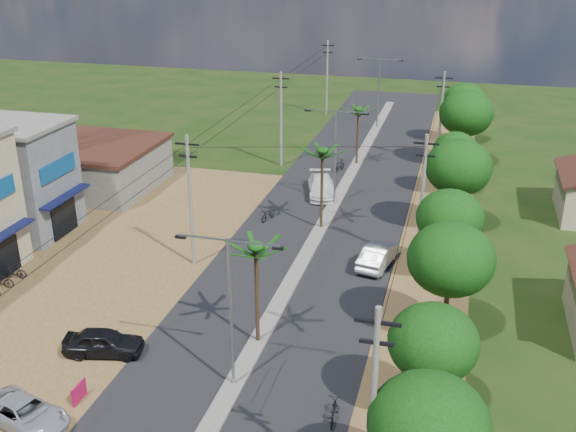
% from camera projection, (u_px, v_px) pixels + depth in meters
% --- Properties ---
extents(ground, '(160.00, 160.00, 0.00)m').
position_uv_depth(ground, '(234.00, 387.00, 33.02)').
color(ground, black).
rests_on(ground, ground).
extents(road, '(12.00, 110.00, 0.04)m').
position_uv_depth(road, '(305.00, 257.00, 46.40)').
color(road, black).
rests_on(road, ground).
extents(median, '(1.00, 90.00, 0.18)m').
position_uv_depth(median, '(315.00, 238.00, 49.05)').
color(median, '#605E56').
rests_on(median, ground).
extents(dirt_lot_west, '(18.00, 46.00, 0.04)m').
position_uv_depth(dirt_lot_west, '(56.00, 276.00, 43.73)').
color(dirt_lot_west, brown).
rests_on(dirt_lot_west, ground).
extents(dirt_shoulder_east, '(5.00, 90.00, 0.03)m').
position_uv_depth(dirt_shoulder_east, '(431.00, 271.00, 44.37)').
color(dirt_shoulder_east, brown).
rests_on(dirt_shoulder_east, ground).
extents(shophouse_grey, '(9.00, 6.40, 8.30)m').
position_uv_depth(shophouse_grey, '(11.00, 177.00, 49.16)').
color(shophouse_grey, '#53555B').
rests_on(shophouse_grey, ground).
extents(low_shed, '(10.40, 10.40, 3.95)m').
position_uv_depth(low_shed, '(96.00, 166.00, 58.69)').
color(low_shed, '#605E56').
rests_on(low_shed, ground).
extents(tree_east_a, '(4.40, 4.40, 6.37)m').
position_uv_depth(tree_east_a, '(429.00, 426.00, 23.68)').
color(tree_east_a, black).
rests_on(tree_east_a, ground).
extents(tree_east_b, '(4.00, 4.00, 5.83)m').
position_uv_depth(tree_east_b, '(433.00, 343.00, 29.23)').
color(tree_east_b, black).
rests_on(tree_east_b, ground).
extents(tree_east_c, '(4.60, 4.60, 6.83)m').
position_uv_depth(tree_east_c, '(451.00, 259.00, 35.09)').
color(tree_east_c, black).
rests_on(tree_east_c, ground).
extents(tree_east_d, '(4.20, 4.20, 6.13)m').
position_uv_depth(tree_east_d, '(450.00, 218.00, 41.61)').
color(tree_east_d, black).
rests_on(tree_east_d, ground).
extents(tree_east_e, '(4.80, 4.80, 7.14)m').
position_uv_depth(tree_east_e, '(459.00, 167.00, 48.41)').
color(tree_east_e, black).
rests_on(tree_east_e, ground).
extents(tree_east_f, '(3.80, 3.80, 5.52)m').
position_uv_depth(tree_east_f, '(455.00, 151.00, 56.11)').
color(tree_east_f, black).
rests_on(tree_east_f, ground).
extents(tree_east_g, '(5.00, 5.00, 7.38)m').
position_uv_depth(tree_east_g, '(466.00, 113.00, 62.58)').
color(tree_east_g, black).
rests_on(tree_east_g, ground).
extents(tree_east_h, '(4.40, 4.40, 6.52)m').
position_uv_depth(tree_east_h, '(464.00, 101.00, 70.03)').
color(tree_east_h, black).
rests_on(tree_east_h, ground).
extents(palm_median_near, '(2.00, 2.00, 6.15)m').
position_uv_depth(palm_median_near, '(256.00, 251.00, 34.47)').
color(palm_median_near, black).
rests_on(palm_median_near, ground).
extents(palm_median_mid, '(2.00, 2.00, 6.55)m').
position_uv_depth(palm_median_mid, '(322.00, 154.00, 48.61)').
color(palm_median_mid, black).
rests_on(palm_median_mid, ground).
extents(palm_median_far, '(2.00, 2.00, 5.85)m').
position_uv_depth(palm_median_far, '(358.00, 112.00, 63.13)').
color(palm_median_far, black).
rests_on(palm_median_far, ground).
extents(streetlight_near, '(5.10, 0.18, 8.00)m').
position_uv_depth(streetlight_near, '(230.00, 301.00, 31.19)').
color(streetlight_near, gray).
rests_on(streetlight_near, ground).
extents(streetlight_mid, '(5.10, 0.18, 8.00)m').
position_uv_depth(streetlight_mid, '(336.00, 149.00, 53.49)').
color(streetlight_mid, gray).
rests_on(streetlight_mid, ground).
extents(streetlight_far, '(5.10, 0.18, 8.00)m').
position_uv_depth(streetlight_far, '(379.00, 87.00, 75.80)').
color(streetlight_far, gray).
rests_on(streetlight_far, ground).
extents(utility_pole_w_b, '(1.60, 0.24, 9.00)m').
position_uv_depth(utility_pole_w_b, '(190.00, 198.00, 43.57)').
color(utility_pole_w_b, '#605E56').
rests_on(utility_pole_w_b, ground).
extents(utility_pole_w_c, '(1.60, 0.24, 9.00)m').
position_uv_depth(utility_pole_w_c, '(281.00, 117.00, 63.21)').
color(utility_pole_w_c, '#605E56').
rests_on(utility_pole_w_c, ground).
extents(utility_pole_w_d, '(1.60, 0.24, 9.00)m').
position_uv_depth(utility_pole_w_d, '(327.00, 76.00, 81.94)').
color(utility_pole_w_d, '#605E56').
rests_on(utility_pole_w_d, ground).
extents(utility_pole_e_a, '(1.60, 0.24, 9.00)m').
position_uv_depth(utility_pole_e_a, '(373.00, 410.00, 24.06)').
color(utility_pole_e_a, '#605E56').
rests_on(utility_pole_e_a, ground).
extents(utility_pole_e_b, '(1.60, 0.24, 9.00)m').
position_uv_depth(utility_pole_e_b, '(422.00, 198.00, 43.69)').
color(utility_pole_e_b, '#605E56').
rests_on(utility_pole_e_b, ground).
extents(utility_pole_e_c, '(1.60, 0.24, 9.00)m').
position_uv_depth(utility_pole_e_c, '(441.00, 117.00, 63.32)').
color(utility_pole_e_c, '#605E56').
rests_on(utility_pole_e_c, ground).
extents(car_silver_mid, '(2.43, 4.79, 1.51)m').
position_uv_depth(car_silver_mid, '(378.00, 256.00, 44.85)').
color(car_silver_mid, '#A5A9AE').
rests_on(car_silver_mid, ground).
extents(car_white_far, '(3.51, 5.72, 1.55)m').
position_uv_depth(car_white_far, '(322.00, 187.00, 57.18)').
color(car_white_far, silver).
rests_on(car_white_far, ground).
extents(car_parked_silver, '(4.81, 3.17, 1.23)m').
position_uv_depth(car_parked_silver, '(25.00, 414.00, 30.20)').
color(car_parked_silver, '#A5A9AE').
rests_on(car_parked_silver, ground).
extents(car_parked_dark, '(4.45, 2.56, 1.42)m').
position_uv_depth(car_parked_dark, '(104.00, 343.00, 35.32)').
color(car_parked_dark, black).
rests_on(car_parked_dark, ground).
extents(moto_rider_east, '(0.76, 1.84, 0.95)m').
position_uv_depth(moto_rider_east, '(333.00, 412.00, 30.54)').
color(moto_rider_east, black).
rests_on(moto_rider_east, ground).
extents(moto_rider_west_a, '(1.14, 1.95, 0.97)m').
position_uv_depth(moto_rider_west_a, '(268.00, 215.00, 52.21)').
color(moto_rider_west_a, black).
rests_on(moto_rider_west_a, ground).
extents(moto_rider_west_b, '(1.04, 1.82, 1.05)m').
position_uv_depth(moto_rider_west_b, '(340.00, 166.00, 63.17)').
color(moto_rider_west_b, black).
rests_on(moto_rider_west_b, ground).
extents(roadside_sign, '(0.09, 1.17, 0.97)m').
position_uv_depth(roadside_sign, '(79.00, 393.00, 31.81)').
color(roadside_sign, '#A00E3F').
rests_on(roadside_sign, ground).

